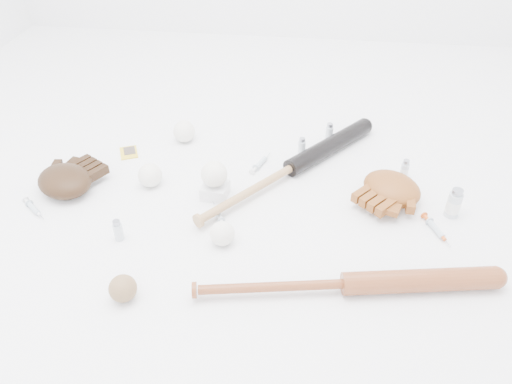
# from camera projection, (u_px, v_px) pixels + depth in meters

# --- Properties ---
(bat_dark) EXTENTS (0.60, 0.71, 0.06)m
(bat_dark) POSITION_uv_depth(u_px,v_px,m) (292.00, 168.00, 1.70)
(bat_dark) COLOR black
(bat_dark) RESTS_ON ground
(bat_wood) EXTENTS (0.84, 0.21, 0.06)m
(bat_wood) POSITION_uv_depth(u_px,v_px,m) (346.00, 284.00, 1.29)
(bat_wood) COLOR brown
(bat_wood) RESTS_ON ground
(glove_dark) EXTENTS (0.31, 0.31, 0.08)m
(glove_dark) POSITION_uv_depth(u_px,v_px,m) (65.00, 181.00, 1.63)
(glove_dark) COLOR black
(glove_dark) RESTS_ON ground
(glove_tan) EXTENTS (0.32, 0.32, 0.08)m
(glove_tan) POSITION_uv_depth(u_px,v_px,m) (392.00, 188.00, 1.60)
(glove_tan) COLOR brown
(glove_tan) RESTS_ON ground
(trading_card) EXTENTS (0.09, 0.10, 0.00)m
(trading_card) POSITION_uv_depth(u_px,v_px,m) (129.00, 153.00, 1.83)
(trading_card) COLOR gold
(trading_card) RESTS_ON ground
(pedestal) EXTENTS (0.09, 0.09, 0.05)m
(pedestal) POSITION_uv_depth(u_px,v_px,m) (215.00, 190.00, 1.62)
(pedestal) COLOR white
(pedestal) RESTS_ON ground
(baseball_on_pedestal) EXTENTS (0.08, 0.08, 0.08)m
(baseball_on_pedestal) POSITION_uv_depth(u_px,v_px,m) (214.00, 174.00, 1.58)
(baseball_on_pedestal) COLOR white
(baseball_on_pedestal) RESTS_ON pedestal
(baseball_left) EXTENTS (0.08, 0.08, 0.08)m
(baseball_left) POSITION_uv_depth(u_px,v_px,m) (150.00, 175.00, 1.66)
(baseball_left) COLOR white
(baseball_left) RESTS_ON ground
(baseball_upper) EXTENTS (0.08, 0.08, 0.08)m
(baseball_upper) POSITION_uv_depth(u_px,v_px,m) (184.00, 131.00, 1.88)
(baseball_upper) COLOR white
(baseball_upper) RESTS_ON ground
(baseball_mid) EXTENTS (0.07, 0.07, 0.07)m
(baseball_mid) POSITION_uv_depth(u_px,v_px,m) (222.00, 233.00, 1.43)
(baseball_mid) COLOR white
(baseball_mid) RESTS_ON ground
(baseball_aged) EXTENTS (0.07, 0.07, 0.07)m
(baseball_aged) POSITION_uv_depth(u_px,v_px,m) (123.00, 288.00, 1.27)
(baseball_aged) COLOR brown
(baseball_aged) RESTS_ON ground
(syringe_0) EXTENTS (0.13, 0.11, 0.02)m
(syringe_0) POSITION_uv_depth(u_px,v_px,m) (34.00, 208.00, 1.57)
(syringe_0) COLOR #ADBCC6
(syringe_0) RESTS_ON ground
(syringe_1) EXTENTS (0.09, 0.14, 0.02)m
(syringe_1) POSITION_uv_depth(u_px,v_px,m) (218.00, 214.00, 1.55)
(syringe_1) COLOR #ADBCC6
(syringe_1) RESTS_ON ground
(syringe_2) EXTENTS (0.08, 0.15, 0.02)m
(syringe_2) POSITION_uv_depth(u_px,v_px,m) (261.00, 163.00, 1.77)
(syringe_2) COLOR #ADBCC6
(syringe_2) RESTS_ON ground
(syringe_3) EXTENTS (0.09, 0.16, 0.02)m
(syringe_3) POSITION_uv_depth(u_px,v_px,m) (436.00, 229.00, 1.49)
(syringe_3) COLOR #ADBCC6
(syringe_3) RESTS_ON ground
(vial_0) EXTENTS (0.03, 0.03, 0.07)m
(vial_0) POSITION_uv_depth(u_px,v_px,m) (405.00, 169.00, 1.69)
(vial_0) COLOR silver
(vial_0) RESTS_ON ground
(vial_1) EXTENTS (0.03, 0.03, 0.07)m
(vial_1) POSITION_uv_depth(u_px,v_px,m) (329.00, 131.00, 1.89)
(vial_1) COLOR silver
(vial_1) RESTS_ON ground
(vial_2) EXTENTS (0.03, 0.03, 0.07)m
(vial_2) POSITION_uv_depth(u_px,v_px,m) (302.00, 146.00, 1.81)
(vial_2) COLOR silver
(vial_2) RESTS_ON ground
(vial_3) EXTENTS (0.04, 0.04, 0.10)m
(vial_3) POSITION_uv_depth(u_px,v_px,m) (454.00, 203.00, 1.52)
(vial_3) COLOR silver
(vial_3) RESTS_ON ground
(vial_4) EXTENTS (0.03, 0.03, 0.07)m
(vial_4) POSITION_uv_depth(u_px,v_px,m) (118.00, 230.00, 1.45)
(vial_4) COLOR silver
(vial_4) RESTS_ON ground
(vial_5) EXTENTS (0.02, 0.02, 0.06)m
(vial_5) POSITION_uv_depth(u_px,v_px,m) (330.00, 132.00, 1.89)
(vial_5) COLOR silver
(vial_5) RESTS_ON ground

